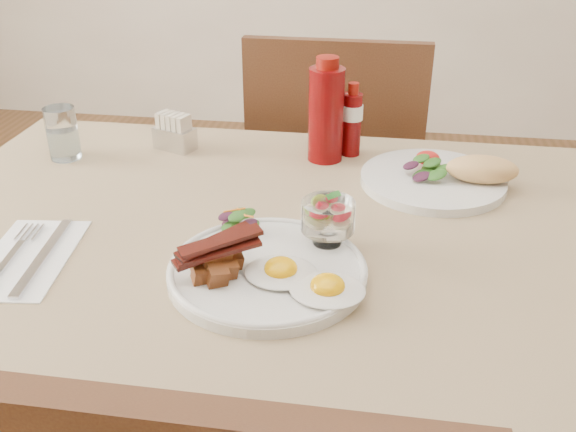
% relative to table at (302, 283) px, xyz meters
% --- Properties ---
extents(table, '(1.33, 0.88, 0.75)m').
position_rel_table_xyz_m(table, '(0.00, 0.00, 0.00)').
color(table, '#503019').
rests_on(table, ground).
extents(chair_far, '(0.42, 0.42, 0.93)m').
position_rel_table_xyz_m(chair_far, '(0.00, 0.66, -0.14)').
color(chair_far, '#503019').
rests_on(chair_far, ground).
extents(main_plate, '(0.28, 0.28, 0.02)m').
position_rel_table_xyz_m(main_plate, '(-0.03, -0.12, 0.10)').
color(main_plate, silver).
rests_on(main_plate, table).
extents(fried_eggs, '(0.18, 0.14, 0.03)m').
position_rel_table_xyz_m(fried_eggs, '(0.02, -0.15, 0.11)').
color(fried_eggs, silver).
rests_on(fried_eggs, main_plate).
extents(bacon_potato_pile, '(0.12, 0.10, 0.06)m').
position_rel_table_xyz_m(bacon_potato_pile, '(-0.10, -0.15, 0.13)').
color(bacon_potato_pile, brown).
rests_on(bacon_potato_pile, main_plate).
extents(side_salad, '(0.06, 0.06, 0.04)m').
position_rel_table_xyz_m(side_salad, '(-0.09, -0.03, 0.12)').
color(side_salad, '#1A4F15').
rests_on(side_salad, main_plate).
extents(fruit_cup, '(0.08, 0.08, 0.08)m').
position_rel_table_xyz_m(fruit_cup, '(0.04, -0.04, 0.15)').
color(fruit_cup, white).
rests_on(fruit_cup, main_plate).
extents(second_plate, '(0.28, 0.26, 0.07)m').
position_rel_table_xyz_m(second_plate, '(0.23, 0.22, 0.11)').
color(second_plate, silver).
rests_on(second_plate, table).
extents(ketchup_bottle, '(0.07, 0.07, 0.20)m').
position_rel_table_xyz_m(ketchup_bottle, '(0.00, 0.31, 0.18)').
color(ketchup_bottle, '#5C0506').
rests_on(ketchup_bottle, table).
extents(hot_sauce_bottle, '(0.05, 0.05, 0.15)m').
position_rel_table_xyz_m(hot_sauce_bottle, '(0.05, 0.34, 0.16)').
color(hot_sauce_bottle, '#5C0506').
rests_on(hot_sauce_bottle, table).
extents(sugar_caddy, '(0.09, 0.07, 0.07)m').
position_rel_table_xyz_m(sugar_caddy, '(-0.30, 0.31, 0.12)').
color(sugar_caddy, silver).
rests_on(sugar_caddy, table).
extents(water_glass, '(0.06, 0.06, 0.10)m').
position_rel_table_xyz_m(water_glass, '(-0.50, 0.23, 0.13)').
color(water_glass, white).
rests_on(water_glass, table).
extents(napkin_cutlery, '(0.15, 0.24, 0.01)m').
position_rel_table_xyz_m(napkin_cutlery, '(-0.39, -0.13, 0.09)').
color(napkin_cutlery, white).
rests_on(napkin_cutlery, table).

